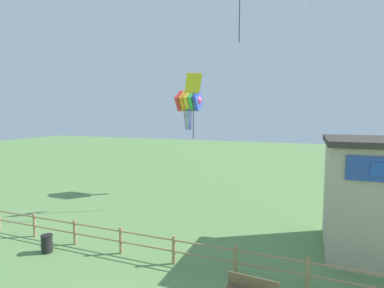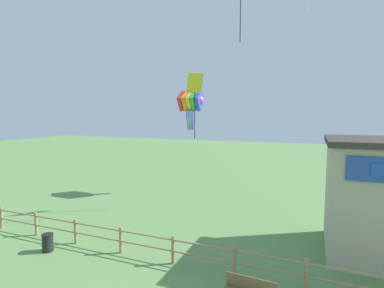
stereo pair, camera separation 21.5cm
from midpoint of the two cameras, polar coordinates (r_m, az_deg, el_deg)
name	(u,v)px [view 2 (the right image)]	position (r m, az deg, el deg)	size (l,w,h in m)	color
wooden_fence	(173,248)	(12.52, -3.13, -19.12)	(19.90, 0.14, 1.14)	#9E7F56
trash_bin	(48,243)	(14.92, -25.40, -16.60)	(0.49, 0.49, 0.76)	black
kite_rainbow_parafoil	(191,101)	(22.91, 0.06, 8.22)	(2.09, 1.62, 3.00)	#E54C8C
kite_yellow_diamond	(195,90)	(18.96, 0.86, 10.17)	(1.20, 1.13, 4.09)	yellow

